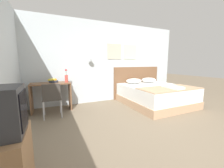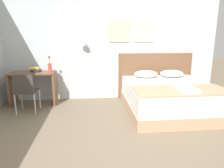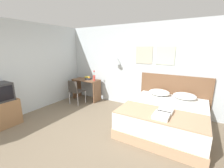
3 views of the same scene
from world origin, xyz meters
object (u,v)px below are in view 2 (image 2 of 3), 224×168
object	(u,v)px
bed	(169,97)
flower_vase	(50,67)
pillow_right	(172,73)
desk_chair	(25,90)
folded_towel_near_foot	(183,86)
throw_blanket	(181,90)
headboard	(155,76)
folded_towel_mid_bed	(188,90)
pillow_left	(146,74)
fruit_bowl	(36,70)
desk	(33,83)

from	to	relation	value
bed	flower_vase	distance (m)	2.76
pillow_right	desk_chair	xyz separation A→B (m)	(-3.34, -0.59, -0.18)
folded_towel_near_foot	throw_blanket	bearing A→B (deg)	-120.65
headboard	folded_towel_mid_bed	xyz separation A→B (m)	(0.06, -1.74, 0.07)
pillow_left	folded_towel_near_foot	xyz separation A→B (m)	(0.41, -1.16, -0.03)
fruit_bowl	throw_blanket	bearing A→B (deg)	-24.32
folded_towel_near_foot	desk_chair	distance (m)	3.15
throw_blanket	flower_vase	world-z (taller)	flower_vase
pillow_right	folded_towel_mid_bed	bearing A→B (deg)	-100.51
throw_blanket	folded_towel_near_foot	bearing A→B (deg)	59.35
folded_towel_mid_bed	flower_vase	bearing A→B (deg)	152.36
pillow_right	fruit_bowl	size ratio (longest dim) A/B	2.04
headboard	pillow_right	world-z (taller)	headboard
throw_blanket	folded_towel_near_foot	distance (m)	0.17
throw_blanket	flower_vase	xyz separation A→B (m)	(-2.60, 1.26, 0.29)
pillow_left	bed	bearing A→B (deg)	-65.55
desk	desk_chair	distance (m)	0.60
desk	desk_chair	world-z (taller)	desk_chair
pillow_left	folded_towel_mid_bed	bearing A→B (deg)	-74.85
pillow_left	pillow_right	xyz separation A→B (m)	(0.66, 0.00, 0.00)
folded_towel_near_foot	pillow_right	bearing A→B (deg)	78.04
pillow_right	desk_chair	distance (m)	3.39
throw_blanket	pillow_right	bearing A→B (deg)	75.82
folded_towel_near_foot	folded_towel_mid_bed	distance (m)	0.28
throw_blanket	fruit_bowl	distance (m)	3.24
folded_towel_near_foot	desk_chair	world-z (taller)	desk_chair
folded_towel_near_foot	fruit_bowl	world-z (taller)	fruit_bowl
throw_blanket	folded_towel_mid_bed	distance (m)	0.16
folded_towel_near_foot	fruit_bowl	bearing A→B (deg)	158.52
headboard	desk_chair	distance (m)	3.14
pillow_right	fruit_bowl	xyz separation A→B (m)	(-3.27, 0.03, 0.13)
throw_blanket	folded_towel_near_foot	size ratio (longest dim) A/B	6.04
fruit_bowl	flower_vase	world-z (taller)	flower_vase
pillow_right	desk	world-z (taller)	desk
pillow_left	desk	world-z (taller)	desk
folded_towel_mid_bed	flower_vase	size ratio (longest dim) A/B	0.97
headboard	bed	bearing A→B (deg)	-90.00
bed	fruit_bowl	world-z (taller)	fruit_bowl
desk	flower_vase	bearing A→B (deg)	-6.33
desk_chair	flower_vase	bearing A→B (deg)	53.47
desk_chair	fruit_bowl	distance (m)	0.70
folded_towel_mid_bed	desk_chair	xyz separation A→B (m)	(-3.07, 0.85, -0.15)
bed	folded_towel_near_foot	world-z (taller)	folded_towel_near_foot
pillow_left	folded_towel_mid_bed	world-z (taller)	pillow_left
pillow_right	throw_blanket	world-z (taller)	pillow_right
folded_towel_near_foot	desk	distance (m)	3.31
pillow_left	desk_chair	world-z (taller)	desk_chair
headboard	folded_towel_mid_bed	world-z (taller)	headboard
fruit_bowl	flower_vase	bearing A→B (deg)	-12.34
folded_towel_mid_bed	fruit_bowl	bearing A→B (deg)	153.94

